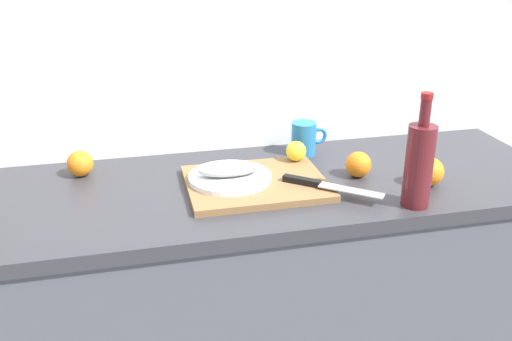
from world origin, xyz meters
name	(u,v)px	position (x,y,z in m)	size (l,w,h in m)	color
back_wall	(209,44)	(0.00, 0.33, 1.25)	(3.20, 0.05, 2.50)	white
kitchen_counter	(232,314)	(0.00, 0.00, 0.45)	(2.00, 0.60, 0.90)	#4C5159
cutting_board	(256,183)	(0.07, -0.02, 0.91)	(0.40, 0.31, 0.02)	olive
white_plate	(231,178)	(0.00, 0.00, 0.93)	(0.24, 0.24, 0.01)	white
fish_fillet	(231,169)	(0.00, 0.00, 0.95)	(0.18, 0.08, 0.04)	#999E99
chef_knife	(319,184)	(0.23, -0.11, 0.93)	(0.24, 0.21, 0.02)	silver
lemon_0	(296,151)	(0.23, 0.10, 0.95)	(0.06, 0.06, 0.06)	yellow
wine_bottle	(419,164)	(0.46, -0.23, 1.02)	(0.07, 0.07, 0.31)	#59191E
coffee_mug_0	(304,138)	(0.29, 0.20, 0.95)	(0.12, 0.08, 0.11)	#2672B2
orange_0	(358,164)	(0.39, -0.02, 0.94)	(0.08, 0.08, 0.08)	orange
orange_1	(429,172)	(0.56, -0.12, 0.94)	(0.08, 0.08, 0.08)	orange
orange_2	(80,164)	(-0.42, 0.18, 0.94)	(0.08, 0.08, 0.08)	orange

